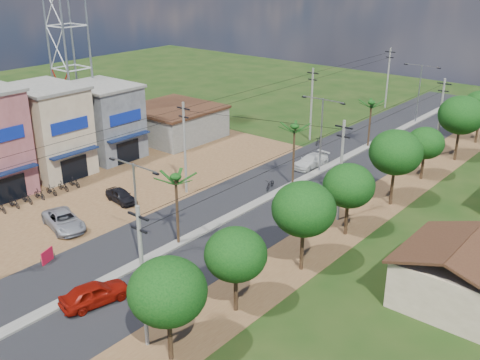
% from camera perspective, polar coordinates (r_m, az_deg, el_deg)
% --- Properties ---
extents(ground, '(160.00, 160.00, 0.00)m').
position_cam_1_polar(ground, '(43.05, -10.07, -8.39)').
color(ground, black).
rests_on(ground, ground).
extents(road, '(12.00, 110.00, 0.04)m').
position_cam_1_polar(road, '(52.76, 2.27, -2.15)').
color(road, black).
rests_on(road, ground).
extents(median, '(1.00, 90.00, 0.18)m').
position_cam_1_polar(median, '(54.96, 4.17, -1.11)').
color(median, '#605E56').
rests_on(median, ground).
extents(dirt_lot_west, '(18.00, 46.00, 0.04)m').
position_cam_1_polar(dirt_lot_west, '(58.22, -13.85, -0.45)').
color(dirt_lot_west, '#53341C').
rests_on(dirt_lot_west, ground).
extents(dirt_shoulder_east, '(5.00, 90.00, 0.03)m').
position_cam_1_polar(dirt_shoulder_east, '(48.60, 10.29, -4.70)').
color(dirt_shoulder_east, '#53341C').
rests_on(dirt_shoulder_east, ground).
extents(shophouse_cream, '(9.00, 6.40, 9.30)m').
position_cam_1_polar(shophouse_cream, '(61.76, -18.93, 4.84)').
color(shophouse_cream, tan).
rests_on(shophouse_cream, ground).
extents(shophouse_grey, '(9.00, 6.40, 8.30)m').
position_cam_1_polar(shophouse_grey, '(65.64, -13.74, 5.90)').
color(shophouse_grey, '#45474C').
rests_on(shophouse_grey, ground).
extents(low_shed, '(10.40, 10.40, 3.95)m').
position_cam_1_polar(low_shed, '(71.70, -6.76, 5.86)').
color(low_shed, '#605E56').
rests_on(low_shed, ground).
extents(house_east_near, '(7.60, 7.50, 4.60)m').
position_cam_1_polar(house_east_near, '(39.57, 21.51, -8.58)').
color(house_east_near, tan).
rests_on(house_east_near, ground).
extents(tree_east_a, '(4.40, 4.40, 6.37)m').
position_cam_1_polar(tree_east_a, '(31.20, -7.38, -11.18)').
color(tree_east_a, black).
rests_on(tree_east_a, ground).
extents(tree_east_b, '(4.00, 4.00, 5.83)m').
position_cam_1_polar(tree_east_b, '(35.22, -0.44, -7.57)').
color(tree_east_b, black).
rests_on(tree_east_b, ground).
extents(tree_east_c, '(4.60, 4.60, 6.83)m').
position_cam_1_polar(tree_east_c, '(39.73, 6.50, -2.94)').
color(tree_east_c, black).
rests_on(tree_east_c, ground).
extents(tree_east_d, '(4.20, 4.20, 6.13)m').
position_cam_1_polar(tree_east_d, '(45.65, 11.00, -0.58)').
color(tree_east_d, black).
rests_on(tree_east_d, ground).
extents(tree_east_e, '(4.80, 4.80, 7.14)m').
position_cam_1_polar(tree_east_e, '(52.12, 15.54, 2.72)').
color(tree_east_e, black).
rests_on(tree_east_e, ground).
extents(tree_east_f, '(3.80, 3.80, 5.52)m').
position_cam_1_polar(tree_east_f, '(59.71, 18.32, 3.58)').
color(tree_east_f, black).
rests_on(tree_east_f, ground).
extents(tree_east_g, '(5.00, 5.00, 7.38)m').
position_cam_1_polar(tree_east_g, '(66.46, 21.56, 6.15)').
color(tree_east_g, black).
rests_on(tree_east_g, ground).
extents(palm_median_near, '(2.00, 2.00, 6.15)m').
position_cam_1_polar(palm_median_near, '(43.03, -6.54, 0.01)').
color(palm_median_near, black).
rests_on(palm_median_near, ground).
extents(palm_median_mid, '(2.00, 2.00, 6.55)m').
position_cam_1_polar(palm_median_mid, '(54.57, 5.57, 5.16)').
color(palm_median_mid, black).
rests_on(palm_median_mid, ground).
extents(palm_median_far, '(2.00, 2.00, 5.85)m').
position_cam_1_polar(palm_median_far, '(68.17, 13.21, 7.48)').
color(palm_median_far, black).
rests_on(palm_median_far, ground).
extents(streetlight_near, '(5.10, 0.18, 8.00)m').
position_cam_1_polar(streetlight_near, '(40.89, -10.50, -2.57)').
color(streetlight_near, gray).
rests_on(streetlight_near, ground).
extents(streetlight_mid, '(5.10, 0.18, 8.00)m').
position_cam_1_polar(streetlight_mid, '(58.94, 8.28, 5.16)').
color(streetlight_mid, gray).
rests_on(streetlight_mid, ground).
extents(streetlight_far, '(5.10, 0.18, 8.00)m').
position_cam_1_polar(streetlight_far, '(80.79, 17.76, 8.85)').
color(streetlight_far, gray).
rests_on(streetlight_far, ground).
extents(utility_pole_w_b, '(1.60, 0.24, 9.00)m').
position_cam_1_polar(utility_pole_w_b, '(53.27, -5.63, 3.45)').
color(utility_pole_w_b, '#605E56').
rests_on(utility_pole_w_b, ground).
extents(utility_pole_w_c, '(1.60, 0.24, 9.00)m').
position_cam_1_polar(utility_pole_w_c, '(69.90, 7.28, 7.80)').
color(utility_pole_w_c, '#605E56').
rests_on(utility_pole_w_c, ground).
extents(utility_pole_w_d, '(1.60, 0.24, 9.00)m').
position_cam_1_polar(utility_pole_w_d, '(88.00, 14.80, 10.13)').
color(utility_pole_w_d, '#605E56').
rests_on(utility_pole_w_d, ground).
extents(utility_pole_e_a, '(1.60, 0.24, 9.00)m').
position_cam_1_polar(utility_pole_e_a, '(32.35, -9.88, -9.48)').
color(utility_pole_e_a, '#605E56').
rests_on(utility_pole_e_a, ground).
extents(utility_pole_e_b, '(1.60, 0.24, 9.00)m').
position_cam_1_polar(utility_pole_e_b, '(47.99, 10.22, 1.13)').
color(utility_pole_e_b, '#605E56').
rests_on(utility_pole_e_b, ground).
extents(utility_pole_e_c, '(1.60, 0.24, 9.00)m').
position_cam_1_polar(utility_pole_e_c, '(67.28, 19.66, 6.16)').
color(utility_pole_e_c, '#605E56').
rests_on(utility_pole_e_c, ground).
extents(car_red_near, '(2.82, 4.88, 1.56)m').
position_cam_1_polar(car_red_near, '(38.77, -14.55, -11.11)').
color(car_red_near, maroon).
rests_on(car_red_near, ground).
extents(car_silver_mid, '(1.65, 4.56, 1.50)m').
position_cam_1_polar(car_silver_mid, '(50.89, 7.66, -2.38)').
color(car_silver_mid, gray).
rests_on(car_silver_mid, ground).
extents(car_white_far, '(2.39, 4.86, 1.36)m').
position_cam_1_polar(car_white_far, '(61.50, 7.22, 1.89)').
color(car_white_far, '#B0B0AC').
rests_on(car_white_far, ground).
extents(car_parked_silver, '(5.56, 3.53, 1.43)m').
position_cam_1_polar(car_parked_silver, '(49.50, -17.46, -4.00)').
color(car_parked_silver, gray).
rests_on(car_parked_silver, ground).
extents(car_parked_dark, '(3.92, 2.00, 1.28)m').
position_cam_1_polar(car_parked_dark, '(53.40, -11.98, -1.61)').
color(car_parked_dark, black).
rests_on(car_parked_dark, ground).
extents(moto_rider_east, '(0.72, 1.59, 0.81)m').
position_cam_1_polar(moto_rider_east, '(39.22, -5.57, -10.67)').
color(moto_rider_east, black).
rests_on(moto_rider_east, ground).
extents(moto_rider_west_a, '(1.20, 2.04, 1.01)m').
position_cam_1_polar(moto_rider_west_a, '(55.36, 3.11, -0.44)').
color(moto_rider_west_a, black).
rests_on(moto_rider_west_a, ground).
extents(moto_rider_west_b, '(0.65, 1.72, 1.01)m').
position_cam_1_polar(moto_rider_west_b, '(69.12, 8.01, 3.94)').
color(moto_rider_west_b, black).
rests_on(moto_rider_west_b, ground).
extents(roadside_sign, '(0.55, 1.25, 1.09)m').
position_cam_1_polar(roadside_sign, '(44.68, -18.98, -7.34)').
color(roadside_sign, '#AB0F2A').
rests_on(roadside_sign, ground).
extents(parked_scooter_row, '(1.68, 12.24, 1.00)m').
position_cam_1_polar(parked_scooter_row, '(55.44, -21.40, -1.96)').
color(parked_scooter_row, black).
rests_on(parked_scooter_row, ground).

